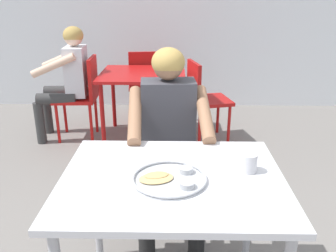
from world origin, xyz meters
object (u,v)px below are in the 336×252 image
object	(u,v)px
chair_foreground	(168,149)
chair_red_left	(83,92)
table_background_red	(143,81)
table_foreground	(172,193)
diner_foreground	(169,130)
drinking_cup	(249,162)
patron_background	(68,74)
thali_tray	(170,178)
chair_red_far	(146,81)
chair_red_right	(203,95)

from	to	relation	value
chair_foreground	chair_red_left	world-z (taller)	chair_red_left
chair_foreground	table_background_red	size ratio (longest dim) A/B	0.98
table_foreground	table_background_red	bearing A→B (deg)	98.16
table_foreground	chair_foreground	bearing A→B (deg)	92.53
diner_foreground	chair_red_left	size ratio (longest dim) A/B	1.38
drinking_cup	patron_background	distance (m)	2.68
thali_tray	chair_red_far	xyz separation A→B (m)	(-0.33, 2.91, -0.27)
chair_red_right	chair_red_far	size ratio (longest dim) A/B	0.99
chair_foreground	table_foreground	bearing A→B (deg)	-87.47
chair_foreground	chair_red_far	xyz separation A→B (m)	(-0.30, 2.00, -0.00)
chair_red_left	patron_background	size ratio (longest dim) A/B	0.74
table_foreground	chair_foreground	distance (m)	0.88
thali_tray	chair_red_left	world-z (taller)	chair_red_left
drinking_cup	table_background_red	size ratio (longest dim) A/B	0.10
patron_background	chair_red_left	bearing A→B (deg)	-0.07
chair_red_far	thali_tray	bearing A→B (deg)	-83.60
chair_red_left	chair_red_far	world-z (taller)	chair_red_left
thali_tray	patron_background	size ratio (longest dim) A/B	0.28
table_background_red	chair_red_right	xyz separation A→B (m)	(0.64, -0.06, -0.14)
thali_tray	chair_red_far	distance (m)	2.94
chair_foreground	diner_foreground	world-z (taller)	diner_foreground
chair_red_right	patron_background	xyz separation A→B (m)	(-1.43, 0.05, 0.21)
table_background_red	chair_red_right	distance (m)	0.66
thali_tray	patron_background	world-z (taller)	patron_background
chair_foreground	diner_foreground	size ratio (longest dim) A/B	0.71
chair_red_right	diner_foreground	bearing A→B (deg)	-101.95
thali_tray	table_foreground	bearing A→B (deg)	73.50
thali_tray	chair_red_right	size ratio (longest dim) A/B	0.39
chair_red_far	patron_background	distance (m)	1.00
table_background_red	patron_background	world-z (taller)	patron_background
drinking_cup	chair_red_left	world-z (taller)	chair_red_left
chair_red_right	chair_foreground	bearing A→B (deg)	-104.31
chair_foreground	thali_tray	bearing A→B (deg)	-88.32
chair_red_left	chair_red_right	size ratio (longest dim) A/B	1.04
chair_foreground	chair_red_far	size ratio (longest dim) A/B	1.00
thali_tray	drinking_cup	distance (m)	0.38
table_foreground	thali_tray	distance (m)	0.11
diner_foreground	table_background_red	xyz separation A→B (m)	(-0.30, 1.65, -0.09)
diner_foreground	chair_red_left	xyz separation A→B (m)	(-0.95, 1.64, -0.22)
diner_foreground	chair_red_right	size ratio (longest dim) A/B	1.43
table_background_red	patron_background	size ratio (longest dim) A/B	0.74
table_background_red	chair_red_far	bearing A→B (deg)	90.91
thali_tray	patron_background	bearing A→B (deg)	115.48
chair_foreground	patron_background	world-z (taller)	patron_background
table_background_red	chair_red_left	bearing A→B (deg)	-179.42
chair_red_left	patron_background	world-z (taller)	patron_background
patron_background	diner_foreground	bearing A→B (deg)	-56.31
table_foreground	chair_red_far	world-z (taller)	chair_red_far
patron_background	chair_red_right	bearing A→B (deg)	-2.19
table_background_red	chair_red_right	world-z (taller)	chair_red_right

